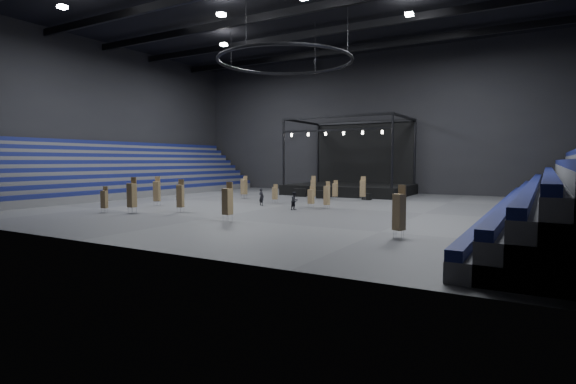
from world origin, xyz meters
The scene contains 29 objects.
floor centered at (0.00, 0.00, 0.00)m, with size 50.00×50.00×0.00m, color #424244.
ceiling centered at (0.00, 0.00, 18.00)m, with size 50.00×42.00×0.20m, color black.
wall_back centered at (0.00, 21.00, 9.00)m, with size 50.00×0.20×18.00m, color black.
wall_front centered at (0.00, -21.00, 9.00)m, with size 50.00×0.20×18.00m, color black.
wall_left centered at (-25.00, 0.00, 9.00)m, with size 0.20×42.00×18.00m, color black.
bleachers_left centered at (-22.94, 0.00, 1.73)m, with size 7.20×40.00×6.40m.
stage centered at (0.00, 16.24, 1.45)m, with size 14.00×10.00×9.20m.
truss_ring centered at (0.00, 0.00, 13.00)m, with size 12.30×12.30×5.15m.
roof_girders centered at (0.00, 0.00, 17.20)m, with size 49.00×30.35×0.70m.
floodlights centered at (0.00, -4.00, 16.60)m, with size 28.60×16.60×0.25m.
flight_case_left centered at (-3.59, 9.53, 0.46)m, with size 1.37×0.68×0.91m, color black.
flight_case_mid centered at (-0.39, 8.61, 0.42)m, with size 1.26×0.63×0.84m, color black.
flight_case_right centered at (4.46, 9.20, 0.34)m, with size 1.03×0.51×0.69m, color black.
chair_stack_0 centered at (-1.97, 1.42, 0.98)m, with size 0.49×0.49×1.82m.
chair_stack_1 centered at (-0.52, 6.71, 1.27)m, with size 0.56×0.56×2.49m.
chair_stack_2 centered at (4.59, -0.82, 1.19)m, with size 0.47×0.47×2.34m.
chair_stack_3 centered at (-7.33, -11.14, 1.45)m, with size 0.57×0.57×2.80m.
chair_stack_4 centered at (14.01, -11.99, 1.43)m, with size 0.67×0.67×2.82m.
chair_stack_5 centered at (3.06, -0.76, 1.02)m, with size 0.46×0.46×1.89m.
chair_stack_6 centered at (4.48, 8.01, 1.30)m, with size 0.59×0.59×2.49m.
chair_stack_7 centered at (-9.52, -11.99, 1.07)m, with size 0.52×0.52×2.06m.
chair_stack_8 centered at (-9.90, -6.11, 1.37)m, with size 0.65×0.65×2.66m.
chair_stack_9 centered at (2.08, -11.23, 1.39)m, with size 0.60×0.60×2.66m.
chair_stack_10 centered at (1.66, 7.46, 1.09)m, with size 0.49×0.49×2.06m.
chair_stack_11 centered at (-4.49, -8.80, 1.33)m, with size 0.59×0.59×2.61m.
chair_stack_12 centered at (-7.76, 4.42, 1.27)m, with size 0.59×0.59×2.40m.
chair_stack_13 centered at (-10.25, 7.92, 1.23)m, with size 0.67×0.67×2.29m.
man_center centered at (-1.88, -1.08, 0.78)m, with size 0.57×0.37×1.56m, color black.
crew_member centered at (2.62, -2.89, 0.76)m, with size 0.73×0.57×1.51m, color black.
Camera 1 is at (20.68, -35.28, 4.09)m, focal length 28.00 mm.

